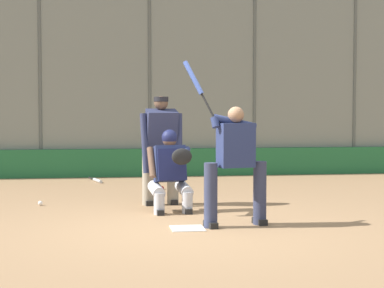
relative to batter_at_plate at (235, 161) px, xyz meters
The scene contains 11 objects.
ground_plane 1.09m from the batter_at_plate, 10.58° to the left, with size 160.00×160.00×0.00m, color #93704C.
home_plate_marker 1.09m from the batter_at_plate, 10.58° to the left, with size 0.43×0.43×0.01m, color white.
backstop_fence 6.88m from the batter_at_plate, 84.42° to the right, with size 20.04×0.08×4.78m.
padding_wall 6.61m from the batter_at_plate, 84.34° to the right, with size 19.56×0.18×0.64m, color #236638.
bleachers_beyond 10.07m from the batter_at_plate, 70.80° to the right, with size 13.97×3.05×1.80m.
batter_at_plate is the anchor object (origin of this frame).
catcher_behind_plate 1.47m from the batter_at_plate, 60.32° to the right, with size 0.68×0.79×1.25m.
umpire_home 2.17m from the batter_at_plate, 68.38° to the right, with size 0.71×0.49×1.77m.
spare_bat_near_backstop 5.95m from the batter_at_plate, 71.39° to the right, with size 0.31×0.89×0.07m.
spare_bat_by_padding 4.43m from the batter_at_plate, 80.99° to the right, with size 0.28×0.79×0.07m.
baseball_loose 3.63m from the batter_at_plate, 39.09° to the right, with size 0.07×0.07×0.07m, color white.
Camera 1 is at (1.07, 8.18, 1.54)m, focal length 60.00 mm.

